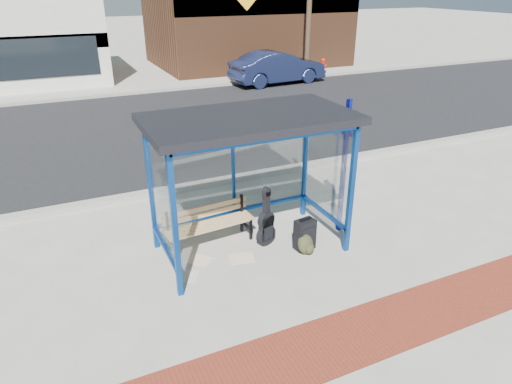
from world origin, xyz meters
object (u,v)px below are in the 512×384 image
backpack (306,245)px  fire_hydrant (323,66)px  parked_car (278,67)px  suitcase (305,235)px  bench (209,222)px  guitar_bag (266,225)px

backpack → fire_hydrant: 16.76m
parked_car → fire_hydrant: bearing=-77.7°
suitcase → fire_hydrant: bearing=48.9°
bench → fire_hydrant: 16.78m
suitcase → parked_car: (6.10, 12.94, 0.44)m
bench → fire_hydrant: size_ratio=1.99×
suitcase → bench: bearing=141.9°
guitar_bag → backpack: bearing=-67.3°
bench → backpack: size_ratio=4.47×
suitcase → backpack: (-0.06, -0.15, -0.11)m
backpack → suitcase: bearing=52.9°
bench → backpack: 1.75m
bench → fire_hydrant: (10.59, 13.01, 0.02)m
bench → suitcase: (1.47, -0.86, -0.15)m
parked_car → guitar_bag: bearing=147.3°
bench → parked_car: 14.26m
suitcase → fire_hydrant: 16.60m
guitar_bag → fire_hydrant: guitar_bag is taller
bench → guitar_bag: (0.91, -0.45, -0.04)m
suitcase → backpack: 0.19m
fire_hydrant → guitar_bag: bearing=-125.7°
suitcase → parked_car: size_ratio=0.14×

